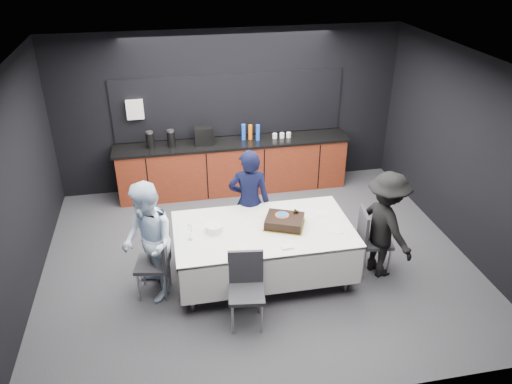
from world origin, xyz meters
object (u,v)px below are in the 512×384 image
chair_right (370,236)px  person_center (249,202)px  chair_left (158,259)px  cake_assembly (285,221)px  party_table (263,237)px  person_right (385,225)px  champagne_flute (189,229)px  chair_near (246,284)px  plate_stack (214,228)px  person_left (148,243)px

chair_right → person_center: size_ratio=0.58×
chair_left → cake_assembly: bearing=2.9°
party_table → person_center: (-0.06, 0.68, 0.16)m
cake_assembly → person_right: 1.35m
cake_assembly → champagne_flute: 1.25m
chair_left → chair_near: same height
person_right → champagne_flute: bearing=71.5°
champagne_flute → chair_near: (0.59, -0.69, -0.40)m
cake_assembly → chair_left: bearing=-177.1°
plate_stack → chair_near: 0.91m
person_left → person_right: (3.09, -0.12, -0.04)m
chair_right → person_center: (-1.53, 0.78, 0.26)m
person_center → cake_assembly: bearing=127.4°
chair_near → person_left: person_left is taller
chair_left → person_left: size_ratio=0.58×
cake_assembly → chair_near: size_ratio=0.69×
cake_assembly → chair_left: 1.69m
party_table → person_left: person_left is taller
plate_stack → person_center: 0.86m
cake_assembly → person_left: bearing=-177.1°
plate_stack → person_right: 2.27m
cake_assembly → person_left: person_left is taller
cake_assembly → chair_right: (1.18, -0.11, -0.31)m
champagne_flute → plate_stack: bearing=21.6°
champagne_flute → person_right: person_right is taller
champagne_flute → person_center: size_ratio=0.14×
chair_left → person_center: bearing=30.0°
plate_stack → chair_near: (0.27, -0.82, -0.30)m
plate_stack → champagne_flute: (-0.32, -0.13, 0.11)m
chair_near → person_left: bearing=147.8°
champagne_flute → chair_left: size_ratio=0.24×
chair_near → person_center: bearing=78.1°
chair_right → person_center: bearing=152.9°
party_table → person_left: bearing=-176.9°
party_table → plate_stack: bearing=176.1°
chair_right → person_center: person_center is taller
person_center → person_right: person_center is taller
chair_near → person_right: person_right is taller
party_table → chair_left: size_ratio=2.51×
chair_right → chair_near: (-1.84, -0.68, 0.00)m
person_left → person_right: size_ratio=1.06×
cake_assembly → person_right: bearing=-9.0°
chair_left → person_right: 3.00m
chair_right → person_left: (-2.94, 0.02, 0.26)m
champagne_flute → chair_left: champagne_flute is taller
chair_right → chair_near: size_ratio=1.00×
cake_assembly → chair_right: cake_assembly is taller
person_left → cake_assembly: bearing=77.4°
plate_stack → person_center: (0.58, 0.64, -0.03)m
party_table → champagne_flute: 1.01m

